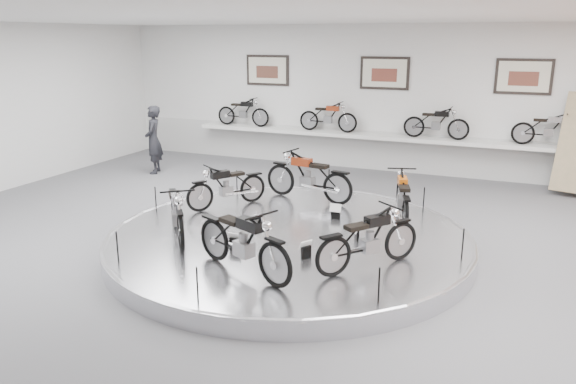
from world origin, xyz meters
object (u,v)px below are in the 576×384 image
at_px(bike_e, 243,240).
at_px(shelf, 379,137).
at_px(visitor, 154,140).
at_px(bike_b, 308,176).
at_px(bike_d, 177,211).
at_px(display_platform, 289,241).
at_px(bike_c, 227,186).
at_px(bike_f, 369,239).
at_px(bike_a, 403,197).

bearing_deg(bike_e, shelf, 113.20).
bearing_deg(shelf, visitor, -156.32).
bearing_deg(bike_b, bike_d, 78.56).
relative_size(bike_d, bike_e, 0.96).
height_order(display_platform, visitor, visitor).
bearing_deg(shelf, bike_c, -108.22).
xyz_separation_m(bike_b, bike_f, (2.13, -3.07, -0.05)).
height_order(bike_a, visitor, visitor).
bearing_deg(display_platform, shelf, 90.00).
xyz_separation_m(bike_a, bike_c, (-3.46, -0.50, -0.02)).
height_order(bike_a, bike_c, bike_a).
height_order(bike_b, visitor, visitor).
distance_m(bike_a, bike_e, 3.71).
bearing_deg(shelf, display_platform, -90.00).
relative_size(bike_a, visitor, 0.86).
xyz_separation_m(display_platform, bike_b, (-0.44, 2.10, 0.67)).
relative_size(shelf, bike_f, 6.93).
distance_m(shelf, visitor, 6.20).
xyz_separation_m(bike_c, bike_e, (1.84, -2.84, 0.06)).
distance_m(display_platform, bike_d, 2.03).
bearing_deg(bike_c, visitor, -93.93).
xyz_separation_m(bike_d, visitor, (-4.02, 4.90, 0.15)).
distance_m(bike_b, bike_c, 1.75).
xyz_separation_m(bike_d, bike_f, (3.35, 0.02, -0.02)).
relative_size(bike_c, bike_f, 0.95).
bearing_deg(bike_c, bike_b, 162.75).
distance_m(bike_e, bike_f, 1.86).
bearing_deg(bike_e, bike_a, 86.89).
relative_size(bike_a, bike_d, 0.97).
relative_size(bike_c, bike_d, 0.92).
bearing_deg(bike_d, bike_c, 144.97).
bearing_deg(bike_d, visitor, -179.23).
bearing_deg(bike_c, bike_d, 36.57).
relative_size(display_platform, bike_e, 3.72).
xyz_separation_m(display_platform, visitor, (-5.68, 3.91, 0.78)).
bearing_deg(bike_c, shelf, -165.24).
relative_size(bike_e, visitor, 0.93).
relative_size(bike_b, bike_d, 1.07).
distance_m(bike_d, bike_f, 3.35).
xyz_separation_m(display_platform, shelf, (0.00, 6.40, 0.85)).
distance_m(display_platform, bike_b, 2.25).
bearing_deg(bike_a, bike_f, 163.11).
height_order(bike_f, visitor, visitor).
height_order(bike_a, bike_b, bike_b).
relative_size(display_platform, bike_f, 4.03).
xyz_separation_m(bike_a, bike_e, (-1.62, -3.34, 0.04)).
xyz_separation_m(bike_b, bike_d, (-1.22, -3.09, -0.04)).
relative_size(shelf, bike_d, 6.69).
distance_m(shelf, bike_d, 7.58).
bearing_deg(display_platform, bike_b, 101.89).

